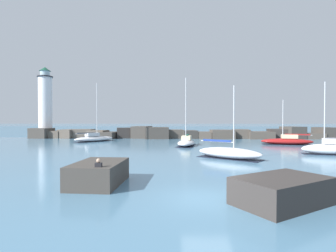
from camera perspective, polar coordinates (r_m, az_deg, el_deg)
The scene contains 11 objects.
ground_plane at distance 13.64m, azimuth 8.47°, elevation -15.35°, with size 600.00×600.00×0.00m, color teal.
open_sea_beyond at distance 117.21m, azimuth 2.91°, elevation -0.69°, with size 400.00×116.00×0.01m.
breakwater_jetty at distance 57.25m, azimuth 4.62°, elevation -1.67°, with size 69.32×7.14×2.60m.
lighthouse at distance 65.94m, azimuth -25.15°, elevation 3.86°, with size 3.95×3.95×16.01m.
foreground_rocks at distance 14.51m, azimuth -0.16°, elevation -11.77°, with size 13.74×7.95×1.35m.
sailboat_moored_0 at distance 35.02m, azimuth 31.58°, elevation -4.17°, with size 5.88×3.00×8.29m.
sailboat_moored_1 at distance 27.58m, azimuth 13.10°, elevation -5.71°, with size 6.85×5.83×7.41m.
sailboat_moored_2 at distance 50.22m, azimuth -15.81°, elevation -2.59°, with size 6.93×7.26×10.83m.
sailboat_moored_3 at distance 46.43m, azimuth 24.47°, elevation -2.98°, with size 8.20×4.00×7.21m.
sailboat_moored_4 at distance 40.32m, azimuth 3.99°, elevation -3.52°, with size 3.48×7.29×10.33m.
person_on_rocks at distance 14.96m, azimuth -14.89°, elevation -9.84°, with size 0.36×0.24×1.82m.
Camera 1 is at (-1.44, -13.00, 3.88)m, focal length 28.00 mm.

